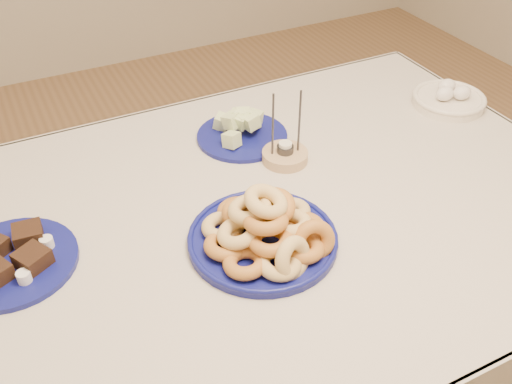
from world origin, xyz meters
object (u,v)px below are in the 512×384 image
donut_platter (265,232)px  melon_plate (241,129)px  dining_table (247,248)px  brownie_plate (12,259)px  candle_holder (285,155)px  egg_bowl (449,99)px

donut_platter → melon_plate: size_ratio=1.27×
dining_table → melon_plate: size_ratio=5.56×
brownie_plate → melon_plate: bearing=19.7°
candle_holder → egg_bowl: bearing=3.5°
dining_table → brownie_plate: 0.52m
melon_plate → brownie_plate: bearing=-160.3°
donut_platter → brownie_plate: size_ratio=1.21×
donut_platter → candle_holder: 0.32m
donut_platter → brownie_plate: (-0.49, 0.18, -0.02)m
melon_plate → candle_holder: 0.16m
melon_plate → brownie_plate: melon_plate is taller
dining_table → candle_holder: 0.27m
dining_table → donut_platter: donut_platter is taller
melon_plate → candle_holder: candle_holder is taller
donut_platter → egg_bowl: bearing=20.9°
brownie_plate → egg_bowl: egg_bowl is taller
donut_platter → candle_holder: candle_holder is taller
donut_platter → candle_holder: bearing=53.6°
candle_holder → egg_bowl: (0.57, 0.03, 0.00)m
brownie_plate → dining_table: bearing=-8.2°
candle_holder → brownie_plate: bearing=-173.6°
dining_table → candle_holder: bearing=39.1°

